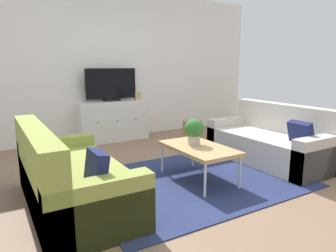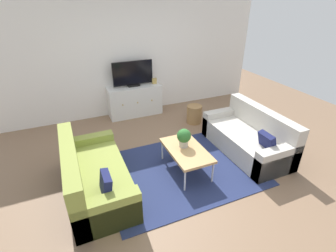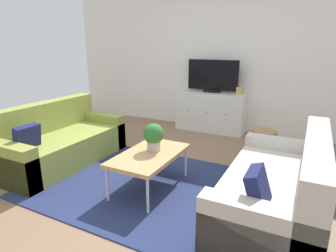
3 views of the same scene
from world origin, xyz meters
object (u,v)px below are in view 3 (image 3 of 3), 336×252
object	(u,v)px
couch_right_side	(282,191)
wicker_basket	(263,144)
coffee_table	(150,156)
mantel_clock	(240,91)
tv_console	(211,112)
couch_left_side	(58,143)
flat_screen_tv	(213,76)
potted_plant	(154,136)

from	to	relation	value
couch_right_side	wicker_basket	distance (m)	1.48
coffee_table	wicker_basket	distance (m)	1.80
mantel_clock	tv_console	bearing A→B (deg)	-179.99
couch_left_side	tv_console	size ratio (longest dim) A/B	1.38
coffee_table	wicker_basket	bearing A→B (deg)	57.02
couch_left_side	tv_console	xyz separation A→B (m)	(1.37, 2.37, 0.09)
couch_left_side	couch_right_side	xyz separation A→B (m)	(2.87, 0.00, 0.00)
flat_screen_tv	tv_console	bearing A→B (deg)	-90.00
couch_right_side	wicker_basket	world-z (taller)	couch_right_side
coffee_table	tv_console	xyz separation A→B (m)	(-0.14, 2.45, -0.03)
flat_screen_tv	mantel_clock	size ratio (longest dim) A/B	7.17
couch_left_side	coffee_table	xyz separation A→B (m)	(1.51, -0.07, 0.12)
potted_plant	wicker_basket	size ratio (longest dim) A/B	0.77
potted_plant	flat_screen_tv	xyz separation A→B (m)	(-0.13, 2.37, 0.42)
couch_right_side	potted_plant	xyz separation A→B (m)	(-1.37, 0.02, 0.32)
tv_console	mantel_clock	bearing A→B (deg)	0.01
wicker_basket	couch_left_side	bearing A→B (deg)	-150.08
couch_left_side	flat_screen_tv	bearing A→B (deg)	60.18
couch_left_side	mantel_clock	world-z (taller)	mantel_clock
couch_left_side	tv_console	bearing A→B (deg)	59.98
wicker_basket	coffee_table	bearing A→B (deg)	-122.98
potted_plant	tv_console	bearing A→B (deg)	93.26
coffee_table	tv_console	bearing A→B (deg)	93.16
couch_right_side	wicker_basket	xyz separation A→B (m)	(-0.39, 1.43, -0.06)
couch_right_side	potted_plant	bearing A→B (deg)	179.06
coffee_table	mantel_clock	distance (m)	2.51
mantel_clock	couch_left_side	bearing A→B (deg)	-128.35
couch_left_side	couch_right_side	bearing A→B (deg)	0.00
mantel_clock	couch_right_side	bearing A→B (deg)	-67.30
wicker_basket	flat_screen_tv	bearing A→B (deg)	139.00
couch_right_side	flat_screen_tv	distance (m)	2.92
couch_right_side	mantel_clock	xyz separation A→B (m)	(-0.99, 2.37, 0.52)
couch_right_side	potted_plant	world-z (taller)	couch_right_side
couch_right_side	couch_left_side	bearing A→B (deg)	180.00
couch_left_side	potted_plant	size ratio (longest dim) A/B	5.56
potted_plant	tv_console	xyz separation A→B (m)	(-0.13, 2.35, -0.23)
flat_screen_tv	mantel_clock	xyz separation A→B (m)	(0.51, -0.02, -0.22)
coffee_table	potted_plant	distance (m)	0.23
couch_left_side	wicker_basket	world-z (taller)	couch_left_side
couch_right_side	potted_plant	distance (m)	1.40
potted_plant	couch_left_side	bearing A→B (deg)	-179.14
wicker_basket	tv_console	bearing A→B (deg)	139.59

